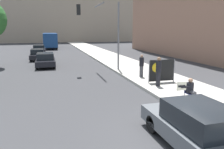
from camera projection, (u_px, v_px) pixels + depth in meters
name	position (u px, v px, depth m)	size (l,w,h in m)	color
ground_plane	(176.00, 139.00, 7.41)	(160.00, 160.00, 0.00)	#38383A
sidewalk_curb	(126.00, 65.00, 22.50)	(4.35, 90.00, 0.18)	#B7B2A8
building_backdrop_far	(53.00, 5.00, 67.69)	(52.00, 12.00, 22.30)	gray
seated_protester	(191.00, 90.00, 10.44)	(0.99, 0.77, 1.20)	#474C56
jogger_on_sidewalk	(158.00, 71.00, 13.53)	(0.34, 0.34, 1.84)	black
pedestrian_behind	(142.00, 66.00, 16.27)	(0.34, 0.34, 1.67)	#424247
protest_banner	(162.00, 70.00, 14.50)	(1.90, 0.06, 1.54)	slate
traffic_light_pole	(104.00, 24.00, 18.54)	(3.65, 3.42, 5.80)	slate
parked_car_curbside	(198.00, 127.00, 6.67)	(1.88, 4.27, 1.43)	#565B60
car_on_road_nearest	(46.00, 60.00, 21.95)	(1.84, 4.59, 1.39)	black
car_on_road_midblock	(38.00, 54.00, 27.08)	(1.73, 4.78, 1.35)	black
car_on_road_distant	(39.00, 49.00, 34.26)	(1.86, 4.74, 1.36)	black
city_bus_on_road	(50.00, 40.00, 44.47)	(2.59, 10.51, 3.01)	navy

